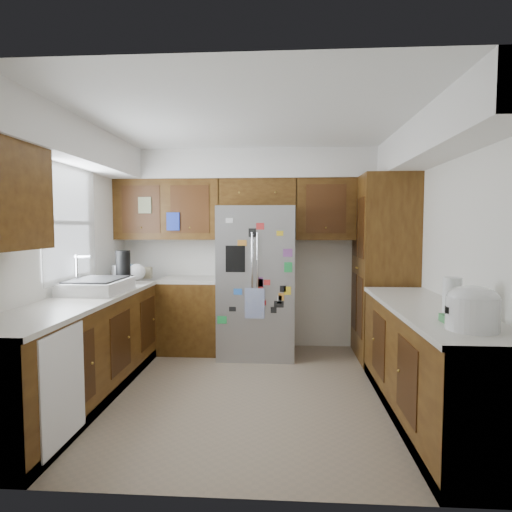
{
  "coord_description": "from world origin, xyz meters",
  "views": [
    {
      "loc": [
        0.32,
        -3.94,
        1.57
      ],
      "look_at": [
        0.04,
        0.35,
        1.27
      ],
      "focal_mm": 30.0,
      "sensor_mm": 36.0,
      "label": 1
    }
  ],
  "objects_px": {
    "rice_cooker": "(473,307)",
    "paper_towel": "(452,298)",
    "pantry": "(384,268)",
    "fridge": "(257,281)"
  },
  "relations": [
    {
      "from": "fridge",
      "to": "pantry",
      "type": "bearing_deg",
      "value": -2.06
    },
    {
      "from": "pantry",
      "to": "fridge",
      "type": "relative_size",
      "value": 1.19
    },
    {
      "from": "pantry",
      "to": "fridge",
      "type": "distance_m",
      "value": 1.51
    },
    {
      "from": "pantry",
      "to": "rice_cooker",
      "type": "xyz_separation_m",
      "value": [
        -0.0,
        -2.38,
        -0.01
      ]
    },
    {
      "from": "pantry",
      "to": "rice_cooker",
      "type": "height_order",
      "value": "pantry"
    },
    {
      "from": "rice_cooker",
      "to": "paper_towel",
      "type": "height_order",
      "value": "paper_towel"
    },
    {
      "from": "paper_towel",
      "to": "pantry",
      "type": "bearing_deg",
      "value": 90.34
    },
    {
      "from": "rice_cooker",
      "to": "paper_towel",
      "type": "bearing_deg",
      "value": 88.01
    },
    {
      "from": "pantry",
      "to": "fridge",
      "type": "height_order",
      "value": "pantry"
    },
    {
      "from": "pantry",
      "to": "rice_cooker",
      "type": "bearing_deg",
      "value": -90.01
    }
  ]
}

